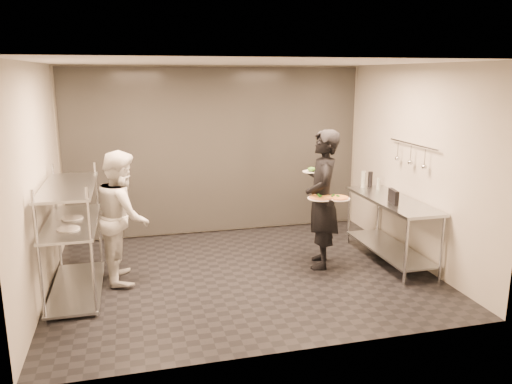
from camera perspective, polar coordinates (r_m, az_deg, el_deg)
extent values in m
cube|color=black|center=(6.88, -1.37, -9.39)|extent=(5.00, 4.00, 0.00)
cube|color=silver|center=(6.35, -1.52, 14.61)|extent=(5.00, 4.00, 0.00)
cube|color=#B6B1A3|center=(8.40, -4.52, 4.69)|extent=(5.00, 0.00, 2.80)
cube|color=#B6B1A3|center=(4.60, 4.18, -2.59)|extent=(5.00, 0.00, 2.80)
cube|color=#B6B1A3|center=(6.40, -23.80, 0.86)|extent=(0.00, 4.00, 2.80)
cube|color=#B6B1A3|center=(7.43, 17.72, 2.96)|extent=(0.00, 4.00, 2.80)
cube|color=white|center=(8.37, -4.49, 4.66)|extent=(4.90, 0.04, 2.74)
cylinder|color=#AFB1B6|center=(5.83, -23.59, -6.94)|extent=(0.04, 0.04, 1.50)
cylinder|color=#AFB1B6|center=(7.28, -21.78, -2.83)|extent=(0.04, 0.04, 1.50)
cylinder|color=#AFB1B6|center=(5.76, -18.25, -6.71)|extent=(0.04, 0.04, 1.50)
cylinder|color=#AFB1B6|center=(7.23, -17.53, -2.61)|extent=(0.04, 0.04, 1.50)
cube|color=#A0A5AA|center=(6.75, -19.74, -10.22)|extent=(0.60, 1.60, 0.03)
cube|color=#A0A5AA|center=(6.47, -20.33, -3.28)|extent=(0.60, 1.60, 0.03)
cube|color=#A0A5AA|center=(6.36, -20.66, 0.61)|extent=(0.60, 1.60, 0.03)
cylinder|color=silver|center=(6.13, -20.66, -3.97)|extent=(0.26, 0.26, 0.01)
cylinder|color=silver|center=(6.56, -20.27, -2.83)|extent=(0.26, 0.26, 0.01)
cylinder|color=#AFB1B6|center=(6.66, 16.78, -6.61)|extent=(0.04, 0.04, 0.90)
cylinder|color=#AFB1B6|center=(8.10, 10.55, -2.70)|extent=(0.04, 0.04, 0.90)
cylinder|color=#AFB1B6|center=(6.94, 20.48, -6.10)|extent=(0.04, 0.04, 0.90)
cylinder|color=#AFB1B6|center=(8.33, 13.81, -2.42)|extent=(0.04, 0.04, 0.90)
cube|color=#A0A5AA|center=(7.57, 15.00, -6.23)|extent=(0.57, 1.71, 0.03)
cube|color=#A0A5AA|center=(7.37, 15.33, -0.95)|extent=(0.60, 1.80, 0.04)
cylinder|color=#AFB1B6|center=(7.35, 17.49, 5.24)|extent=(0.02, 1.20, 0.02)
cylinder|color=#AFB1B6|center=(7.07, 18.75, 3.78)|extent=(0.01, 0.01, 0.22)
sphere|color=#AFB1B6|center=(7.09, 18.68, 2.74)|extent=(0.07, 0.07, 0.07)
cylinder|color=#AFB1B6|center=(7.36, 17.28, 4.24)|extent=(0.01, 0.01, 0.22)
sphere|color=#AFB1B6|center=(7.38, 17.21, 3.24)|extent=(0.07, 0.07, 0.07)
cylinder|color=#AFB1B6|center=(7.66, 15.92, 4.66)|extent=(0.01, 0.01, 0.22)
sphere|color=#AFB1B6|center=(7.68, 15.86, 3.70)|extent=(0.07, 0.07, 0.07)
imported|color=black|center=(6.96, 7.56, -0.86)|extent=(0.66, 0.82, 1.93)
imported|color=silver|center=(6.71, -14.98, -2.68)|extent=(0.68, 0.86, 1.72)
cylinder|color=silver|center=(6.75, 7.41, -0.72)|extent=(0.36, 0.36, 0.01)
cylinder|color=#B97042|center=(6.74, 7.42, -0.62)|extent=(0.31, 0.31, 0.02)
cylinder|color=#B45118|center=(6.74, 7.42, -0.54)|extent=(0.28, 0.28, 0.01)
sphere|color=#1B5D15|center=(6.74, 7.42, -0.47)|extent=(0.04, 0.04, 0.04)
cylinder|color=silver|center=(6.81, 9.32, -0.74)|extent=(0.33, 0.33, 0.01)
cylinder|color=#B97042|center=(6.81, 9.33, -0.64)|extent=(0.29, 0.29, 0.02)
cylinder|color=#B45118|center=(6.81, 9.33, -0.56)|extent=(0.26, 0.26, 0.01)
sphere|color=#1B5D15|center=(6.81, 9.33, -0.49)|extent=(0.04, 0.04, 0.04)
cylinder|color=silver|center=(7.11, 6.38, 2.33)|extent=(0.26, 0.26, 0.01)
ellipsoid|color=#2B6619|center=(7.10, 6.38, 2.61)|extent=(0.13, 0.13, 0.07)
cube|color=black|center=(7.10, 15.43, -0.51)|extent=(0.09, 0.28, 0.20)
cylinder|color=gray|center=(7.99, 12.17, 1.42)|extent=(0.07, 0.07, 0.26)
cylinder|color=gray|center=(7.88, 13.81, 0.89)|extent=(0.06, 0.06, 0.18)
cylinder|color=black|center=(8.05, 12.92, 1.41)|extent=(0.07, 0.07, 0.24)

